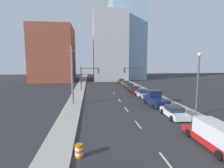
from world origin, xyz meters
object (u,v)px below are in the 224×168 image
traffic_signal_right (136,74)px  utility_pole_left_mid (72,75)px  traffic_barrel (79,151)px  sedan_white (174,112)px  traffic_signal_left (87,75)px  sedan_brown (122,81)px  sedan_maroon (135,90)px  street_lamp (198,80)px  pickup_truck_navy (156,99)px  sedan_green (129,86)px  box_truck_red (215,136)px  sedan_orange (126,83)px  sedan_silver (143,94)px

traffic_signal_right → utility_pole_left_mid: size_ratio=0.62×
utility_pole_left_mid → traffic_barrel: bearing=-83.1°
traffic_signal_right → sedan_white: traffic_signal_right is taller
traffic_signal_right → utility_pole_left_mid: bearing=-134.9°
traffic_signal_left → traffic_signal_right: size_ratio=1.00×
traffic_signal_right → sedan_brown: traffic_signal_right is taller
sedan_maroon → sedan_brown: sedan_maroon is taller
street_lamp → sedan_maroon: 18.44m
sedan_white → pickup_truck_navy: 6.01m
traffic_signal_left → pickup_truck_navy: bearing=-55.5°
traffic_barrel → sedan_green: bearing=71.2°
traffic_signal_right → traffic_signal_left: bearing=180.0°
box_truck_red → sedan_white: box_truck_red is taller
traffic_signal_right → pickup_truck_navy: size_ratio=1.05×
traffic_barrel → sedan_maroon: sedan_maroon is taller
street_lamp → pickup_truck_navy: 7.76m
traffic_signal_right → traffic_barrel: size_ratio=6.04×
traffic_signal_left → traffic_barrel: (-0.00, -29.96, -3.27)m
utility_pole_left_mid → sedan_green: (12.81, 15.92, -4.11)m
sedan_maroon → sedan_brown: (0.30, 17.93, -0.05)m
pickup_truck_navy → traffic_signal_right: bearing=84.0°
traffic_signal_right → sedan_maroon: (-1.41, -4.53, -3.07)m
street_lamp → traffic_signal_right: bearing=94.7°
sedan_white → sedan_orange: 30.04m
box_truck_red → sedan_brown: size_ratio=1.35×
traffic_signal_right → traffic_barrel: (-12.01, -29.96, -3.27)m
sedan_white → sedan_maroon: bearing=93.2°
traffic_signal_left → utility_pole_left_mid: size_ratio=0.62×
sedan_maroon → utility_pole_left_mid: bearing=-141.0°
pickup_truck_navy → sedan_brown: bearing=87.7°
traffic_signal_right → pickup_truck_navy: 16.32m
traffic_signal_left → sedan_silver: (10.97, -9.60, -3.07)m
sedan_white → pickup_truck_navy: size_ratio=0.86×
traffic_signal_right → traffic_barrel: 32.45m
utility_pole_left_mid → sedan_white: 15.85m
sedan_brown → traffic_signal_left: bearing=-125.8°
utility_pole_left_mid → street_lamp: bearing=-27.6°
traffic_barrel → pickup_truck_navy: bearing=51.7°
traffic_signal_right → sedan_orange: 8.63m
sedan_maroon → sedan_orange: (0.50, 12.53, -0.05)m
sedan_white → box_truck_red: bearing=-91.7°
traffic_signal_left → box_truck_red: traffic_signal_left is taller
street_lamp → sedan_brown: bearing=94.7°
sedan_white → pickup_truck_navy: bearing=92.4°
sedan_silver → sedan_brown: 23.01m
box_truck_red → pickup_truck_navy: (0.36, 13.74, -0.02)m
pickup_truck_navy → sedan_orange: bearing=87.3°
traffic_signal_right → box_truck_red: size_ratio=0.91×
box_truck_red → traffic_signal_left: bearing=109.9°
traffic_signal_left → pickup_truck_navy: 19.66m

